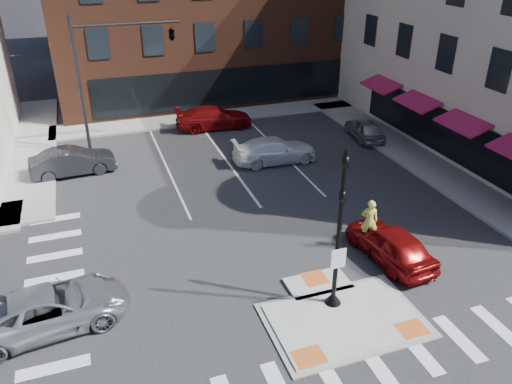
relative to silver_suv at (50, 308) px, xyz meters
name	(u,v)px	position (x,y,z in m)	size (l,w,h in m)	color
ground	(338,312)	(9.50, -2.63, -0.73)	(120.00, 120.00, 0.00)	#28282B
refuge_island	(341,315)	(9.50, -2.89, -0.68)	(5.40, 4.65, 0.13)	gray
sidewalk_e	(423,161)	(20.30, 7.37, -0.65)	(3.00, 24.00, 0.15)	gray
sidewalk_n	(235,113)	(12.50, 19.37, -0.65)	(26.00, 3.00, 0.15)	gray
building_far_left	(100,1)	(5.50, 49.37, 4.27)	(10.00, 12.00, 10.00)	slate
signal_pole	(337,251)	(9.50, -2.23, 1.63)	(0.60, 0.60, 5.98)	black
mast_arm_signal	(147,45)	(6.03, 15.37, 5.48)	(6.10, 2.24, 8.00)	black
silver_suv	(50,308)	(0.00, 0.00, 0.00)	(2.41, 5.22, 1.45)	#ABAFB2
red_sedan	(390,243)	(13.00, -0.39, 0.02)	(1.77, 4.39, 1.50)	maroon
white_pickup	(275,150)	(12.14, 10.37, -0.01)	(2.01, 4.94, 1.43)	white
bg_car_dark	(73,161)	(1.00, 12.48, 0.02)	(1.58, 4.54, 1.50)	#27272D
bg_car_silver	(365,129)	(19.00, 11.90, -0.07)	(1.55, 3.85, 1.31)	#A7A9AE
bg_car_red	(214,117)	(10.28, 17.09, 0.03)	(2.11, 5.19, 1.51)	maroon
cyclist	(368,233)	(12.50, 0.54, 0.06)	(1.36, 1.99, 2.35)	#3F3F44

